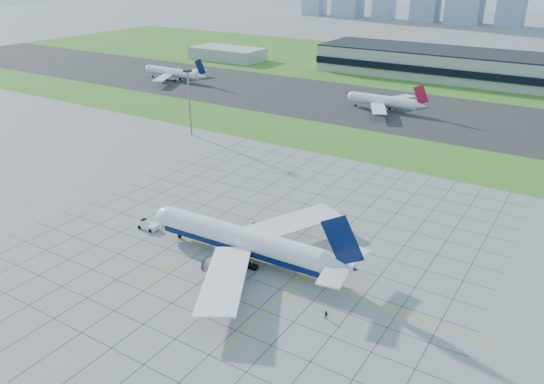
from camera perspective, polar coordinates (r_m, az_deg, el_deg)
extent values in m
plane|color=gray|center=(127.27, -3.45, -6.51)|extent=(1400.00, 1400.00, 0.00)
cube|color=#3F7722|center=(200.61, 11.68, 4.67)|extent=(700.00, 35.00, 0.04)
cube|color=#383838|center=(250.83, 16.33, 8.06)|extent=(700.00, 75.00, 0.04)
cube|color=#3F7722|center=(355.54, 21.69, 11.81)|extent=(700.00, 145.00, 0.04)
cube|color=#474744|center=(163.12, -15.23, -0.22)|extent=(0.18, 130.00, 0.02)
cube|color=#474744|center=(157.69, -13.23, -0.86)|extent=(0.18, 130.00, 0.02)
cube|color=#474744|center=(152.48, -11.09, -1.54)|extent=(0.18, 130.00, 0.02)
cube|color=#474744|center=(147.52, -8.80, -2.26)|extent=(0.18, 130.00, 0.02)
cube|color=#474744|center=(142.84, -6.35, -3.03)|extent=(0.18, 130.00, 0.02)
cube|color=#474744|center=(138.46, -3.74, -3.84)|extent=(0.18, 130.00, 0.02)
cube|color=#474744|center=(134.42, -0.97, -4.70)|extent=(0.18, 130.00, 0.02)
cube|color=#474744|center=(130.74, 1.98, -5.59)|extent=(0.18, 130.00, 0.02)
cube|color=#474744|center=(127.45, 5.11, -6.51)|extent=(0.18, 130.00, 0.02)
cube|color=#474744|center=(124.60, 8.39, -7.46)|extent=(0.18, 130.00, 0.02)
cube|color=#474744|center=(122.20, 11.84, -8.43)|extent=(0.18, 130.00, 0.02)
cube|color=#474744|center=(120.29, 15.42, -9.40)|extent=(0.18, 130.00, 0.02)
cube|color=#474744|center=(118.89, 19.13, -10.36)|extent=(0.18, 130.00, 0.02)
cube|color=#474744|center=(103.48, -16.91, -15.75)|extent=(110.00, 0.18, 0.02)
cube|color=#474744|center=(107.47, -13.68, -13.65)|extent=(110.00, 0.18, 0.02)
cube|color=#474744|center=(111.89, -10.74, -11.67)|extent=(110.00, 0.18, 0.02)
cube|color=#474744|center=(116.69, -8.07, -9.82)|extent=(110.00, 0.18, 0.02)
cube|color=#474744|center=(121.83, -5.65, -8.10)|extent=(110.00, 0.18, 0.02)
cube|color=#474744|center=(127.26, -3.45, -6.51)|extent=(110.00, 0.18, 0.02)
cube|color=#474744|center=(132.96, -1.44, -5.04)|extent=(110.00, 0.18, 0.02)
cube|color=#474744|center=(138.88, 0.39, -3.70)|extent=(110.00, 0.18, 0.02)
cube|color=#474744|center=(145.00, 2.06, -2.46)|extent=(110.00, 0.18, 0.02)
cube|color=#474744|center=(151.29, 3.60, -1.32)|extent=(110.00, 0.18, 0.02)
cube|color=#474744|center=(157.75, 5.01, -0.27)|extent=(110.00, 0.18, 0.02)
cube|color=#474744|center=(164.33, 6.30, 0.69)|extent=(110.00, 0.18, 0.02)
cube|color=#474744|center=(171.04, 7.50, 1.58)|extent=(110.00, 0.18, 0.02)
cube|color=#474744|center=(177.86, 8.60, 2.40)|extent=(110.00, 0.18, 0.02)
cube|color=#E1B70B|center=(125.88, -3.98, -6.89)|extent=(120.00, 0.25, 0.03)
cube|color=#E1B70B|center=(146.76, -2.10, -2.12)|extent=(0.25, 100.00, 0.03)
cube|color=#E1B70B|center=(134.63, 7.84, -4.89)|extent=(0.25, 100.00, 0.03)
cube|color=#B7B7B2|center=(378.68, -4.81, 14.62)|extent=(50.00, 25.00, 8.00)
cylinder|color=gray|center=(210.92, -8.86, 9.37)|extent=(0.70, 0.70, 25.00)
cube|color=black|center=(208.17, -9.09, 12.75)|extent=(2.50, 2.50, 0.80)
cylinder|color=white|center=(122.63, -3.27, -5.01)|extent=(42.26, 6.83, 5.49)
cube|color=#071446|center=(123.48, -3.25, -5.72)|extent=(42.25, 6.46, 1.46)
ellipsoid|color=white|center=(134.25, -10.80, -2.73)|extent=(8.96, 5.77, 5.49)
cube|color=black|center=(135.29, -11.46, -2.36)|extent=(2.11, 2.99, 0.55)
cone|color=white|center=(112.54, 7.18, -7.88)|extent=(7.49, 5.45, 5.22)
cube|color=#071446|center=(109.31, 7.56, -5.21)|extent=(9.99, 0.78, 11.68)
cube|color=white|center=(131.66, 2.26, -3.30)|extent=(18.03, 26.76, 0.89)
cube|color=white|center=(110.12, -5.10, -9.29)|extent=(19.26, 26.52, 0.89)
cylinder|color=slate|center=(131.04, -0.92, -4.32)|extent=(6.06, 3.67, 3.48)
cylinder|color=slate|center=(117.28, -5.86, -8.12)|extent=(6.06, 3.67, 3.48)
cylinder|color=gray|center=(134.68, -9.93, -4.46)|extent=(0.34, 0.34, 2.38)
cylinder|color=black|center=(135.00, -9.91, -4.71)|extent=(1.02, 0.49, 1.01)
cylinder|color=black|center=(124.87, -0.71, -6.79)|extent=(1.22, 1.14, 1.19)
cylinder|color=black|center=(120.63, -2.17, -8.01)|extent=(1.22, 1.14, 1.19)
cube|color=white|center=(140.96, -13.18, -3.57)|extent=(5.62, 2.76, 1.29)
cube|color=white|center=(141.49, -13.65, -3.09)|extent=(1.73, 2.08, 1.02)
cube|color=black|center=(141.41, -13.66, -3.02)|extent=(1.54, 1.89, 0.65)
cube|color=gray|center=(138.60, -11.96, -4.07)|extent=(2.78, 0.25, 0.17)
cylinder|color=black|center=(143.04, -13.38, -3.31)|extent=(1.03, 0.49, 1.02)
cylinder|color=black|center=(141.54, -14.04, -3.69)|extent=(1.03, 0.49, 1.02)
cylinder|color=black|center=(140.71, -12.28, -3.68)|extent=(1.03, 0.49, 1.02)
cylinder|color=black|center=(139.19, -12.94, -4.06)|extent=(1.03, 0.49, 1.02)
imported|color=black|center=(140.60, -11.64, -3.43)|extent=(0.75, 0.85, 1.95)
imported|color=black|center=(105.90, 5.84, -13.03)|extent=(0.93, 0.76, 1.79)
cylinder|color=white|center=(315.43, -10.61, 12.54)|extent=(36.65, 4.80, 4.80)
cube|color=#071547|center=(301.27, -7.73, 13.17)|extent=(7.46, 0.40, 9.15)
cube|color=white|center=(321.94, -8.91, 12.73)|extent=(13.89, 20.66, 0.40)
cube|color=white|center=(306.03, -11.64, 11.96)|extent=(13.89, 20.66, 0.40)
cylinder|color=black|center=(315.78, -9.86, 11.86)|extent=(1.00, 1.00, 1.00)
cylinder|color=black|center=(312.60, -10.40, 11.70)|extent=(1.00, 1.00, 1.00)
cylinder|color=white|center=(251.19, 11.89, 9.59)|extent=(30.49, 4.80, 4.80)
cube|color=#A91333|center=(244.86, 15.73, 10.05)|extent=(7.46, 0.40, 9.15)
cube|color=white|center=(260.77, 13.21, 9.80)|extent=(13.89, 20.66, 0.40)
cube|color=white|center=(240.68, 11.39, 8.82)|extent=(13.89, 20.66, 0.40)
cylinder|color=black|center=(253.34, 12.54, 8.71)|extent=(1.00, 1.00, 1.00)
cylinder|color=black|center=(249.33, 12.18, 8.51)|extent=(1.00, 1.00, 1.00)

